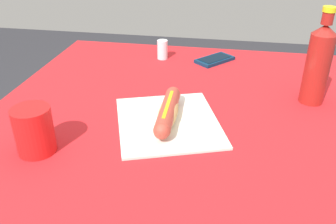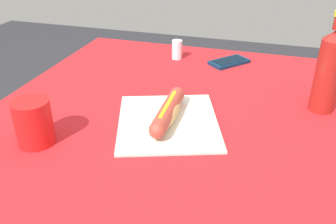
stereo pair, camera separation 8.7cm
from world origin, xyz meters
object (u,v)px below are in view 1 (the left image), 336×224
object	(u,v)px
hot_dog	(168,112)
cell_phone	(215,60)
soda_bottle	(318,63)
salt_shaker	(162,50)
drinking_cup	(34,130)

from	to	relation	value
hot_dog	cell_phone	xyz separation A→B (m)	(-0.44, 0.08, -0.02)
soda_bottle	salt_shaker	distance (m)	0.53
soda_bottle	salt_shaker	size ratio (longest dim) A/B	3.88
cell_phone	drinking_cup	distance (m)	0.69
cell_phone	soda_bottle	bearing A→B (deg)	47.11
hot_dog	cell_phone	distance (m)	0.45
hot_dog	drinking_cup	distance (m)	0.30
soda_bottle	drinking_cup	world-z (taller)	soda_bottle
drinking_cup	salt_shaker	size ratio (longest dim) A/B	1.57
hot_dog	salt_shaker	distance (m)	0.44
cell_phone	salt_shaker	bearing A→B (deg)	-88.34
cell_phone	soda_bottle	size ratio (longest dim) A/B	0.57
drinking_cup	soda_bottle	bearing A→B (deg)	119.47
hot_dog	soda_bottle	bearing A→B (deg)	116.82
hot_dog	salt_shaker	bearing A→B (deg)	-167.25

